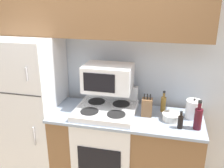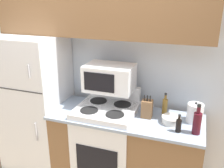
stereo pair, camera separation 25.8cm
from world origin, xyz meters
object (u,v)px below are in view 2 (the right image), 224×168
(microwave, at_px, (110,78))
(kettle, at_px, (195,113))
(stove, at_px, (107,143))
(bottle_wine_red, at_px, (197,122))
(refrigerator, at_px, (35,103))
(bowl, at_px, (171,119))
(knife_block, at_px, (147,109))
(bottle_vinegar, at_px, (165,106))
(bottle_soy_sauce, at_px, (179,125))

(microwave, distance_m, kettle, 0.96)
(stove, bearing_deg, bottle_wine_red, -7.80)
(stove, bearing_deg, refrigerator, 177.16)
(refrigerator, relative_size, bottle_wine_red, 5.60)
(microwave, height_order, kettle, microwave)
(bottle_wine_red, bearing_deg, refrigerator, 174.70)
(bowl, height_order, kettle, kettle)
(knife_block, height_order, bottle_vinegar, knife_block)
(stove, relative_size, bottle_wine_red, 3.71)
(microwave, xyz_separation_m, kettle, (0.92, -0.00, -0.27))
(microwave, bearing_deg, bowl, -9.20)
(knife_block, relative_size, bowl, 1.32)
(kettle, bearing_deg, refrigerator, -178.23)
(microwave, distance_m, bottle_wine_red, 1.01)
(refrigerator, distance_m, bottle_wine_red, 1.92)
(knife_block, distance_m, bowl, 0.27)
(bowl, height_order, bottle_vinegar, bottle_vinegar)
(microwave, relative_size, kettle, 2.39)
(stove, xyz_separation_m, kettle, (0.92, 0.11, 0.50))
(bowl, bearing_deg, kettle, 26.26)
(bottle_soy_sauce, relative_size, kettle, 0.82)
(refrigerator, xyz_separation_m, kettle, (1.88, 0.06, 0.15))
(microwave, bearing_deg, bottle_vinegar, 6.94)
(microwave, bearing_deg, refrigerator, -176.25)
(knife_block, height_order, bowl, knife_block)
(knife_block, bearing_deg, bottle_vinegar, 40.87)
(bowl, xyz_separation_m, kettle, (0.22, 0.11, 0.06))
(bowl, bearing_deg, bottle_wine_red, -27.37)
(bottle_vinegar, relative_size, bottle_soy_sauce, 1.33)
(refrigerator, bearing_deg, bottle_wine_red, -5.30)
(microwave, bearing_deg, knife_block, -8.96)
(bottle_vinegar, height_order, bottle_soy_sauce, bottle_vinegar)
(bottle_soy_sauce, bearing_deg, microwave, 161.44)
(bottle_wine_red, bearing_deg, bottle_soy_sauce, -171.68)
(knife_block, bearing_deg, kettle, 7.71)
(knife_block, bearing_deg, bottle_wine_red, -18.72)
(bowl, xyz_separation_m, bottle_soy_sauce, (0.09, -0.15, 0.03))
(stove, distance_m, bottle_soy_sauce, 0.93)
(refrigerator, xyz_separation_m, bottle_vinegar, (1.57, 0.14, 0.14))
(stove, distance_m, bottle_wine_red, 1.08)
(bottle_soy_sauce, xyz_separation_m, kettle, (0.14, 0.26, 0.03))
(bottle_wine_red, xyz_separation_m, bottle_vinegar, (-0.34, 0.31, -0.02))
(bowl, height_order, bottle_wine_red, bottle_wine_red)
(knife_block, xyz_separation_m, bowl, (0.26, -0.04, -0.06))
(bottle_wine_red, height_order, bottle_soy_sauce, bottle_wine_red)
(bottle_wine_red, height_order, bottle_vinegar, bottle_wine_red)
(microwave, bearing_deg, stove, -89.03)
(bottle_soy_sauce, bearing_deg, knife_block, 150.56)
(refrigerator, xyz_separation_m, bottle_wine_red, (1.91, -0.18, 0.17))
(refrigerator, height_order, stove, refrigerator)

